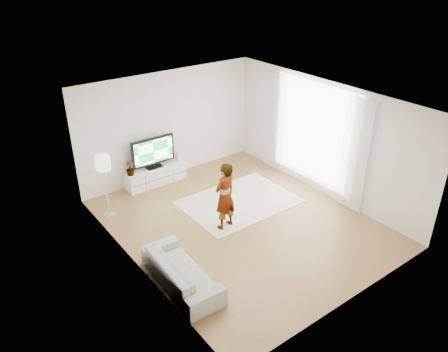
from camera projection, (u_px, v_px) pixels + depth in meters
floor at (241, 223)px, 9.70m from camera, size 6.00×6.00×0.00m
ceiling at (243, 101)px, 8.41m from camera, size 6.00×6.00×0.00m
wall_left at (132, 203)px, 7.73m from camera, size 0.02×6.00×2.80m
wall_right at (324, 139)px, 10.38m from camera, size 0.02×6.00×2.80m
wall_back at (169, 125)px, 11.19m from camera, size 5.00×0.02×2.80m
wall_front at (360, 233)px, 6.92m from camera, size 5.00×0.02×2.80m
window at (314, 133)px, 10.56m from camera, size 0.01×2.60×2.50m
curtain_near at (355, 156)px, 9.64m from camera, size 0.04×0.70×2.60m
curtain_far at (275, 123)px, 11.49m from camera, size 0.04×0.70×2.60m
media_console at (156, 175)px, 11.25m from camera, size 1.59×0.45×0.45m
television at (153, 152)px, 10.96m from camera, size 1.17×0.23×0.81m
game_console at (178, 157)px, 11.46m from camera, size 0.06×0.18×0.24m
potted_plant at (130, 168)px, 10.70m from camera, size 0.26×0.26×0.37m
rug at (239, 202)px, 10.50m from camera, size 2.63×1.90×0.01m
player at (225, 196)px, 9.21m from camera, size 0.61×0.46×1.52m
sofa at (181, 271)px, 7.82m from camera, size 0.83×1.93×0.55m
floor_lamp at (103, 165)px, 9.40m from camera, size 0.33×0.33×1.49m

